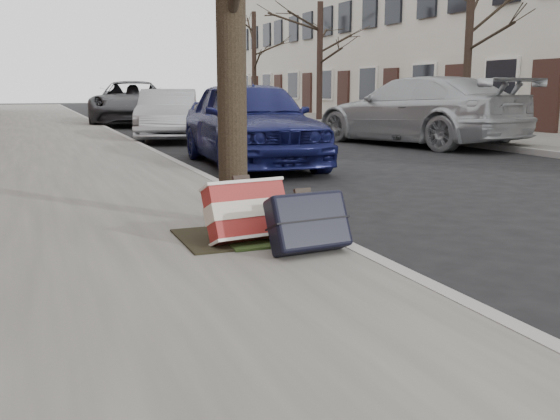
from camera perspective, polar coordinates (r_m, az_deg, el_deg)
name	(u,v)px	position (r m, az deg, el deg)	size (l,w,h in m)	color
ground	(538,265)	(5.05, 22.53, -4.67)	(120.00, 120.00, 0.00)	black
near_sidewalk	(21,135)	(18.50, -22.56, 6.34)	(5.00, 70.00, 0.12)	gray
far_sidewalk	(387,126)	(21.65, 9.74, 7.57)	(4.00, 70.00, 0.12)	slate
house_far	(500,26)	(25.68, 19.44, 15.55)	(6.70, 40.00, 7.20)	#B9B5A6
dirt_patch	(234,237)	(5.01, -4.27, -2.46)	(0.85, 0.85, 0.01)	black
suitcase_red	(247,212)	(4.81, -3.04, -0.14)	(0.63, 0.17, 0.45)	maroon
suitcase_navy	(308,222)	(4.50, 2.58, -1.07)	(0.59, 0.19, 0.42)	black
car_near_front	(250,122)	(10.74, -2.73, 8.03)	(1.75, 4.34, 1.48)	#131649
car_near_mid	(169,115)	(16.40, -10.16, 8.58)	(1.37, 3.94, 1.30)	#9C9EA3
car_near_back	(132,103)	(23.91, -13.35, 9.51)	(2.64, 5.73, 1.59)	#343438
car_far_front	(416,111)	(15.11, 12.34, 8.83)	(2.21, 5.43, 1.58)	#A4A7AB
car_far_back	(257,106)	(23.96, -2.09, 9.48)	(1.56, 3.89, 1.32)	maroon
tree_far_a	(469,35)	(17.33, 16.90, 15.03)	(0.21, 0.21, 5.06)	black
tree_far_b	(320,61)	(24.99, 3.65, 13.41)	(0.23, 0.23, 4.47)	black
tree_far_c	(254,63)	(32.13, -2.38, 13.30)	(0.23, 0.23, 4.94)	black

